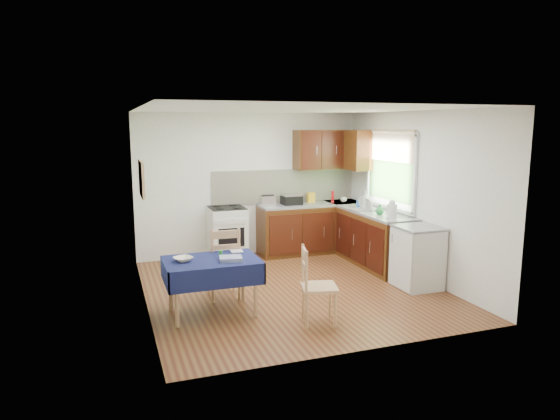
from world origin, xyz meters
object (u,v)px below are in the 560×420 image
object	(u,v)px
chair_near	(315,283)
kettle	(392,210)
chair_far	(224,261)
sandwich_press	(292,199)
toaster	(268,201)
dining_table	(212,268)
dish_rack	(365,208)

from	to	relation	value
chair_near	kettle	world-z (taller)	kettle
chair_far	sandwich_press	world-z (taller)	sandwich_press
chair_near	toaster	world-z (taller)	toaster
chair_far	kettle	distance (m)	2.73
dining_table	kettle	bearing A→B (deg)	-1.72
dining_table	toaster	distance (m)	2.80
dish_rack	toaster	bearing A→B (deg)	130.27
chair_near	sandwich_press	bearing A→B (deg)	-1.08
chair_far	dining_table	bearing A→B (deg)	63.49
dining_table	chair_near	xyz separation A→B (m)	(1.07, -0.69, -0.10)
dining_table	toaster	size ratio (longest dim) A/B	4.36
chair_near	sandwich_press	size ratio (longest dim) A/B	2.76
toaster	sandwich_press	xyz separation A→B (m)	(0.45, 0.03, 0.00)
dining_table	chair_far	bearing A→B (deg)	46.20
sandwich_press	kettle	size ratio (longest dim) A/B	1.22
chair_far	toaster	size ratio (longest dim) A/B	3.75
chair_far	toaster	xyz separation A→B (m)	(1.21, 1.86, 0.47)
chair_far	toaster	distance (m)	2.27
chair_near	dish_rack	xyz separation A→B (m)	(1.81, 2.11, 0.44)
toaster	sandwich_press	size ratio (longest dim) A/B	0.79
chair_near	dining_table	bearing A→B (deg)	71.87
dining_table	chair_far	size ratio (longest dim) A/B	1.17
chair_near	sandwich_press	world-z (taller)	sandwich_press
dining_table	sandwich_press	size ratio (longest dim) A/B	3.45
toaster	dish_rack	size ratio (longest dim) A/B	0.58
toaster	chair_near	bearing A→B (deg)	-97.90
sandwich_press	kettle	world-z (taller)	kettle
sandwich_press	dish_rack	world-z (taller)	dish_rack
toaster	chair_far	bearing A→B (deg)	-123.43
chair_near	dish_rack	world-z (taller)	dish_rack
chair_near	toaster	size ratio (longest dim) A/B	3.49
sandwich_press	chair_near	bearing A→B (deg)	-126.35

